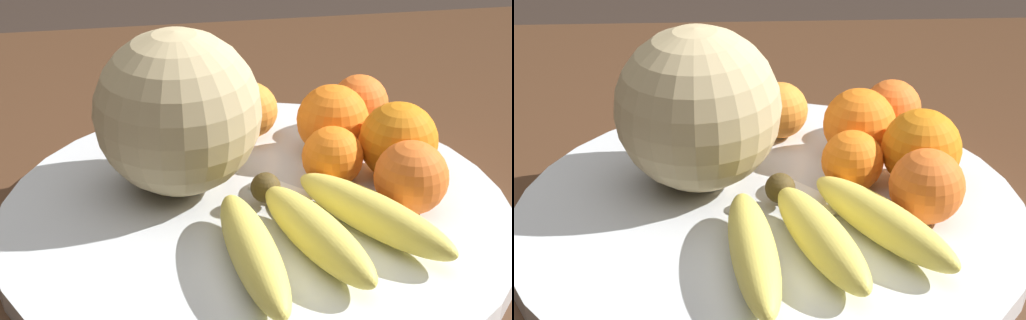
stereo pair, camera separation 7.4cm
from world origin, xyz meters
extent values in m
cube|color=#4C301E|center=(0.00, 0.00, 0.71)|extent=(1.61, 1.01, 0.04)
cylinder|color=silver|center=(0.07, -0.05, 0.74)|extent=(0.46, 0.46, 0.02)
torus|color=navy|center=(0.07, -0.05, 0.74)|extent=(0.46, 0.46, 0.01)
sphere|color=tan|center=(0.01, 0.00, 0.82)|extent=(0.15, 0.15, 0.15)
sphere|color=#473819|center=(0.08, -0.05, 0.77)|extent=(0.03, 0.03, 0.03)
ellipsoid|color=#E5D156|center=(0.06, -0.15, 0.77)|extent=(0.05, 0.17, 0.04)
ellipsoid|color=#E5D156|center=(0.11, -0.13, 0.77)|extent=(0.09, 0.16, 0.04)
ellipsoid|color=#E5D156|center=(0.17, -0.11, 0.77)|extent=(0.12, 0.16, 0.04)
sphere|color=orange|center=(0.17, 0.04, 0.78)|extent=(0.07, 0.07, 0.07)
sphere|color=orange|center=(0.22, -0.01, 0.78)|extent=(0.07, 0.07, 0.07)
sphere|color=orange|center=(0.15, -0.02, 0.77)|extent=(0.06, 0.06, 0.06)
sphere|color=orange|center=(0.21, -0.07, 0.78)|extent=(0.07, 0.07, 0.07)
sphere|color=orange|center=(0.21, 0.09, 0.78)|extent=(0.06, 0.06, 0.06)
sphere|color=orange|center=(0.09, 0.09, 0.78)|extent=(0.06, 0.06, 0.06)
cube|color=white|center=(0.11, -0.04, 0.75)|extent=(0.07, 0.07, 0.00)
camera|label=1|loc=(-0.03, -0.69, 1.15)|focal=60.00mm
camera|label=2|loc=(0.05, -0.70, 1.15)|focal=60.00mm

